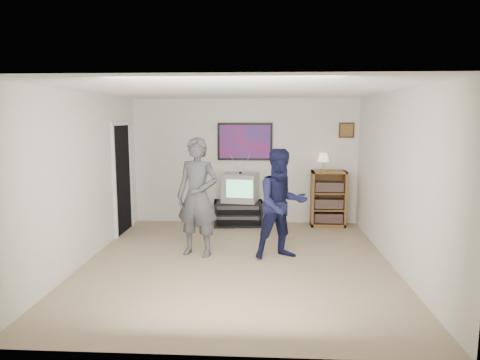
# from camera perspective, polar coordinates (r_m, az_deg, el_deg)

# --- Properties ---
(room_shell) EXTENTS (4.51, 5.00, 2.51)m
(room_shell) POSITION_cam_1_polar(r_m,az_deg,el_deg) (6.49, -0.17, 0.53)
(room_shell) COLOR #8D7E59
(room_shell) RESTS_ON ground
(media_stand) EXTENTS (1.01, 0.62, 0.48)m
(media_stand) POSITION_cam_1_polar(r_m,az_deg,el_deg) (8.53, -0.21, -4.45)
(media_stand) COLOR black
(media_stand) RESTS_ON room_shell
(crt_television) EXTENTS (0.74, 0.65, 0.56)m
(crt_television) POSITION_cam_1_polar(r_m,az_deg,el_deg) (8.43, 0.04, -1.00)
(crt_television) COLOR #989793
(crt_television) RESTS_ON media_stand
(bookshelf) EXTENTS (0.67, 0.38, 1.10)m
(bookshelf) POSITION_cam_1_polar(r_m,az_deg,el_deg) (8.60, 11.67, -2.43)
(bookshelf) COLOR brown
(bookshelf) RESTS_ON room_shell
(table_lamp) EXTENTS (0.22, 0.22, 0.35)m
(table_lamp) POSITION_cam_1_polar(r_m,az_deg,el_deg) (8.52, 11.04, 2.40)
(table_lamp) COLOR beige
(table_lamp) RESTS_ON bookshelf
(person_tall) EXTENTS (0.77, 0.60, 1.84)m
(person_tall) POSITION_cam_1_polar(r_m,az_deg,el_deg) (6.61, -5.68, -2.27)
(person_tall) COLOR #3E3E42
(person_tall) RESTS_ON room_shell
(person_short) EXTENTS (0.98, 0.86, 1.67)m
(person_short) POSITION_cam_1_polar(r_m,az_deg,el_deg) (6.49, 5.55, -3.21)
(person_short) COLOR black
(person_short) RESTS_ON room_shell
(controller_left) EXTENTS (0.09, 0.13, 0.04)m
(controller_left) POSITION_cam_1_polar(r_m,az_deg,el_deg) (6.82, -5.57, -0.27)
(controller_left) COLOR white
(controller_left) RESTS_ON person_tall
(controller_right) EXTENTS (0.05, 0.13, 0.04)m
(controller_right) POSITION_cam_1_polar(r_m,az_deg,el_deg) (6.71, 5.46, -1.19)
(controller_right) COLOR white
(controller_right) RESTS_ON person_short
(poster) EXTENTS (1.10, 0.03, 0.75)m
(poster) POSITION_cam_1_polar(r_m,az_deg,el_deg) (8.57, 0.66, 5.14)
(poster) COLOR black
(poster) RESTS_ON room_shell
(air_vent) EXTENTS (0.28, 0.02, 0.14)m
(air_vent) POSITION_cam_1_polar(r_m,az_deg,el_deg) (8.60, -3.02, 7.14)
(air_vent) COLOR white
(air_vent) RESTS_ON room_shell
(small_picture) EXTENTS (0.30, 0.03, 0.30)m
(small_picture) POSITION_cam_1_polar(r_m,az_deg,el_deg) (8.71, 14.02, 6.46)
(small_picture) COLOR black
(small_picture) RESTS_ON room_shell
(doorway) EXTENTS (0.03, 0.85, 2.00)m
(doorway) POSITION_cam_1_polar(r_m,az_deg,el_deg) (8.18, -15.46, 0.10)
(doorway) COLOR black
(doorway) RESTS_ON room_shell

